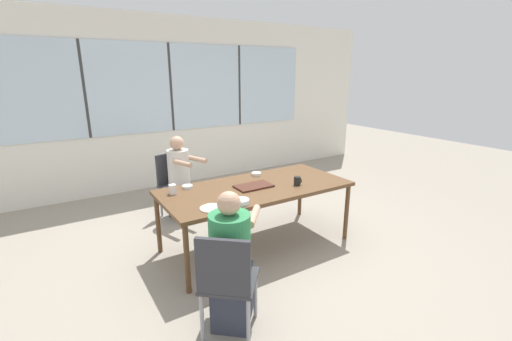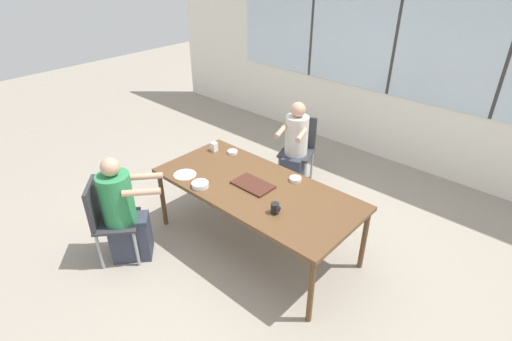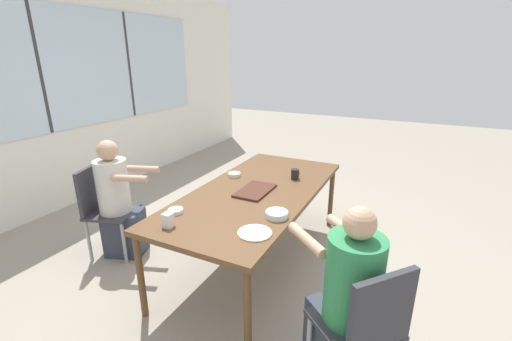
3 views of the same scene
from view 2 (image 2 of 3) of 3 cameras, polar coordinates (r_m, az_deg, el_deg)
ground_plane at (r=4.29m, az=-0.00°, el=-10.36°), size 16.00×16.00×0.00m
wall_back_with_windows at (r=5.73m, az=19.11°, el=14.85°), size 8.40×0.08×2.80m
dining_table at (r=3.89m, az=-0.00°, el=-2.90°), size 2.07×0.96×0.71m
chair_for_woman_green_shirt at (r=4.08m, az=-20.68°, el=-5.96°), size 0.56×0.56×0.86m
chair_for_man_blue_shirt at (r=5.16m, az=6.17°, el=3.82°), size 0.51×0.51×0.86m
person_woman_green_shirt at (r=4.05m, az=-18.37°, el=-6.00°), size 0.59×0.62×1.12m
person_man_blue_shirt at (r=5.02m, az=5.62°, el=3.02°), size 0.44×0.58×1.12m
food_tray_dark at (r=3.87m, az=-0.48°, el=-2.04°), size 0.40×0.24×0.02m
coffee_mug at (r=3.49m, az=2.75°, el=-5.42°), size 0.08×0.07×0.10m
milk_carton_small at (r=4.52m, az=-6.00°, el=3.40°), size 0.06×0.06×0.10m
bowl_white_shallow at (r=3.89m, az=-7.98°, el=-2.01°), size 0.16×0.16×0.05m
bowl_cereal at (r=3.96m, az=5.65°, el=-1.25°), size 0.12×0.12×0.04m
bowl_fruit at (r=4.47m, az=-3.38°, el=2.67°), size 0.11×0.11×0.03m
plate_tortillas at (r=4.11m, az=-10.12°, el=-0.61°), size 0.23×0.23×0.01m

